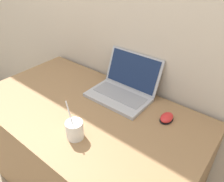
% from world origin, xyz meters
% --- Properties ---
extents(desk, '(1.28, 0.71, 0.74)m').
position_xyz_m(desk, '(0.00, 0.36, 0.37)').
color(desk, '#936D47').
rests_on(desk, ground_plane).
extents(laptop, '(0.35, 0.30, 0.23)m').
position_xyz_m(laptop, '(0.08, 0.60, 0.79)').
color(laptop, '#ADADB2').
rests_on(laptop, desk).
extents(drink_cup, '(0.08, 0.08, 0.19)m').
position_xyz_m(drink_cup, '(0.11, 0.18, 0.79)').
color(drink_cup, white).
rests_on(drink_cup, desk).
extents(computer_mouse, '(0.06, 0.09, 0.03)m').
position_xyz_m(computer_mouse, '(0.39, 0.55, 0.76)').
color(computer_mouse, black).
rests_on(computer_mouse, desk).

